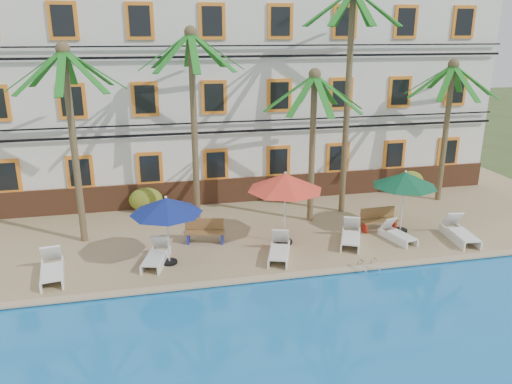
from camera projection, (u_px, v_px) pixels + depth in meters
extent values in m
plane|color=#384C23|center=(287.00, 270.00, 17.62)|extent=(100.00, 100.00, 0.00)
cube|color=tan|center=(256.00, 218.00, 22.23)|extent=(30.00, 12.00, 0.25)
cube|color=tan|center=(294.00, 275.00, 16.70)|extent=(30.00, 0.35, 0.06)
cube|color=silver|center=(235.00, 89.00, 25.28)|extent=(25.00, 6.00, 10.00)
cube|color=brown|center=(248.00, 189.00, 23.80)|extent=(25.00, 0.12, 1.20)
cube|color=orange|center=(6.00, 176.00, 21.26)|extent=(1.15, 0.10, 1.50)
cube|color=black|center=(6.00, 177.00, 21.21)|extent=(0.85, 0.04, 1.20)
cube|color=orange|center=(80.00, 172.00, 21.87)|extent=(1.15, 0.10, 1.50)
cube|color=black|center=(80.00, 173.00, 21.83)|extent=(0.85, 0.04, 1.20)
cube|color=orange|center=(150.00, 168.00, 22.49)|extent=(1.15, 0.10, 1.50)
cube|color=black|center=(150.00, 169.00, 22.44)|extent=(0.85, 0.04, 1.20)
cube|color=orange|center=(216.00, 165.00, 23.10)|extent=(1.15, 0.10, 1.50)
cube|color=black|center=(216.00, 165.00, 23.06)|extent=(0.85, 0.04, 1.20)
cube|color=orange|center=(278.00, 161.00, 23.72)|extent=(1.15, 0.10, 1.50)
cube|color=black|center=(279.00, 161.00, 23.67)|extent=(0.85, 0.04, 1.20)
cube|color=orange|center=(338.00, 158.00, 24.33)|extent=(1.15, 0.10, 1.50)
cube|color=black|center=(338.00, 158.00, 24.29)|extent=(0.85, 0.04, 1.20)
cube|color=orange|center=(394.00, 155.00, 24.95)|extent=(1.15, 0.10, 1.50)
cube|color=black|center=(395.00, 155.00, 24.90)|extent=(0.85, 0.04, 1.20)
cube|color=orange|center=(448.00, 152.00, 25.56)|extent=(1.15, 0.10, 1.50)
cube|color=black|center=(448.00, 152.00, 25.52)|extent=(0.85, 0.04, 1.20)
cube|color=orange|center=(72.00, 101.00, 20.91)|extent=(1.15, 0.10, 1.50)
cube|color=black|center=(72.00, 101.00, 20.87)|extent=(0.85, 0.04, 1.20)
cube|color=orange|center=(145.00, 99.00, 21.53)|extent=(1.15, 0.10, 1.50)
cube|color=black|center=(145.00, 99.00, 21.48)|extent=(0.85, 0.04, 1.20)
cube|color=orange|center=(214.00, 97.00, 22.14)|extent=(1.15, 0.10, 1.50)
cube|color=black|center=(214.00, 97.00, 22.10)|extent=(0.85, 0.04, 1.20)
cube|color=orange|center=(279.00, 95.00, 22.76)|extent=(1.15, 0.10, 1.50)
cube|color=black|center=(279.00, 96.00, 22.71)|extent=(0.85, 0.04, 1.20)
cube|color=orange|center=(341.00, 94.00, 23.37)|extent=(1.15, 0.10, 1.50)
cube|color=black|center=(341.00, 94.00, 23.33)|extent=(0.85, 0.04, 1.20)
cube|color=orange|center=(400.00, 92.00, 23.99)|extent=(1.15, 0.10, 1.50)
cube|color=black|center=(400.00, 92.00, 23.94)|extent=(0.85, 0.04, 1.20)
cube|color=orange|center=(455.00, 91.00, 24.60)|extent=(1.15, 0.10, 1.50)
cube|color=black|center=(456.00, 91.00, 24.56)|extent=(0.85, 0.04, 1.20)
cube|color=orange|center=(63.00, 21.00, 19.92)|extent=(1.15, 0.10, 1.50)
cube|color=black|center=(63.00, 21.00, 19.87)|extent=(0.85, 0.04, 1.20)
cube|color=orange|center=(140.00, 21.00, 20.54)|extent=(1.15, 0.10, 1.50)
cube|color=black|center=(140.00, 21.00, 20.49)|extent=(0.85, 0.04, 1.20)
cube|color=orange|center=(212.00, 21.00, 21.15)|extent=(1.15, 0.10, 1.50)
cube|color=black|center=(212.00, 21.00, 21.11)|extent=(0.85, 0.04, 1.20)
cube|color=orange|center=(280.00, 21.00, 21.77)|extent=(1.15, 0.10, 1.50)
cube|color=black|center=(281.00, 21.00, 21.72)|extent=(0.85, 0.04, 1.20)
cube|color=orange|center=(345.00, 22.00, 22.38)|extent=(1.15, 0.10, 1.50)
cube|color=black|center=(345.00, 22.00, 22.34)|extent=(0.85, 0.04, 1.20)
cube|color=orange|center=(406.00, 22.00, 23.00)|extent=(1.15, 0.10, 1.50)
cube|color=black|center=(406.00, 22.00, 22.95)|extent=(0.85, 0.04, 1.20)
cube|color=orange|center=(464.00, 22.00, 23.61)|extent=(1.15, 0.10, 1.50)
cube|color=black|center=(464.00, 22.00, 23.57)|extent=(0.85, 0.04, 1.20)
cube|color=black|center=(248.00, 131.00, 22.79)|extent=(25.00, 0.08, 0.10)
cube|color=black|center=(248.00, 121.00, 22.65)|extent=(25.00, 0.08, 0.06)
cube|color=black|center=(247.00, 56.00, 21.77)|extent=(25.00, 0.08, 0.10)
cube|color=black|center=(247.00, 46.00, 21.63)|extent=(25.00, 0.08, 0.06)
cylinder|color=brown|center=(74.00, 150.00, 18.39)|extent=(0.26, 0.26, 7.23)
sphere|color=brown|center=(63.00, 49.00, 17.27)|extent=(0.50, 0.50, 0.50)
cube|color=#18651B|center=(69.00, 68.00, 18.45)|extent=(0.28, 2.08, 1.44)
cube|color=#18651B|center=(47.00, 69.00, 18.02)|extent=(1.67, 1.67, 1.44)
cube|color=#18651B|center=(34.00, 70.00, 17.28)|extent=(2.08, 0.28, 1.44)
cube|color=#18651B|center=(39.00, 72.00, 16.67)|extent=(1.67, 1.67, 1.44)
cube|color=#18651B|center=(61.00, 72.00, 16.54)|extent=(0.28, 2.08, 1.44)
cube|color=#18651B|center=(85.00, 71.00, 16.97)|extent=(1.67, 1.67, 1.44)
cube|color=#18651B|center=(96.00, 69.00, 17.70)|extent=(2.08, 0.28, 1.44)
cube|color=#18651B|center=(89.00, 68.00, 18.32)|extent=(1.67, 1.67, 1.44)
cylinder|color=brown|center=(194.00, 132.00, 20.24)|extent=(0.26, 0.26, 7.77)
sphere|color=brown|center=(190.00, 32.00, 19.03)|extent=(0.50, 0.50, 0.50)
cube|color=#18651B|center=(189.00, 50.00, 20.21)|extent=(0.28, 2.08, 1.44)
cube|color=#18651B|center=(171.00, 51.00, 19.78)|extent=(1.67, 1.67, 1.44)
cube|color=#18651B|center=(164.00, 51.00, 19.04)|extent=(2.08, 0.28, 1.44)
cube|color=#18651B|center=(173.00, 52.00, 18.43)|extent=(1.67, 1.67, 1.44)
cube|color=#18651B|center=(194.00, 52.00, 18.29)|extent=(0.28, 2.08, 1.44)
cube|color=#18651B|center=(212.00, 52.00, 18.72)|extent=(1.67, 1.67, 1.44)
cube|color=#18651B|center=(218.00, 51.00, 19.46)|extent=(2.08, 0.28, 1.44)
cube|color=#18651B|center=(208.00, 50.00, 20.08)|extent=(1.67, 1.67, 1.44)
cylinder|color=brown|center=(312.00, 151.00, 20.66)|extent=(0.26, 0.26, 6.18)
sphere|color=brown|center=(315.00, 74.00, 19.71)|extent=(0.50, 0.50, 0.50)
cube|color=#18651B|center=(306.00, 90.00, 20.88)|extent=(0.28, 2.08, 1.44)
cube|color=#18651B|center=(292.00, 91.00, 20.45)|extent=(1.67, 1.67, 1.44)
cube|color=#18651B|center=(289.00, 93.00, 19.71)|extent=(2.08, 0.28, 1.44)
cube|color=#18651B|center=(302.00, 95.00, 19.10)|extent=(1.67, 1.67, 1.44)
cube|color=#18651B|center=(323.00, 96.00, 18.97)|extent=(0.28, 2.08, 1.44)
cube|color=#18651B|center=(338.00, 94.00, 19.40)|extent=(1.67, 1.67, 1.44)
cube|color=#18651B|center=(338.00, 92.00, 20.14)|extent=(2.08, 0.28, 1.44)
cube|color=#18651B|center=(325.00, 90.00, 20.75)|extent=(1.67, 1.67, 1.44)
cylinder|color=brown|center=(347.00, 108.00, 21.24)|extent=(0.26, 0.26, 9.40)
cube|color=#18651B|center=(343.00, 9.00, 20.96)|extent=(0.28, 2.08, 1.44)
cube|color=#18651B|center=(329.00, 8.00, 20.53)|extent=(1.67, 1.67, 1.44)
cube|color=#18651B|center=(328.00, 8.00, 19.79)|extent=(2.08, 0.28, 1.44)
cube|color=#18651B|center=(342.00, 7.00, 19.17)|extent=(1.67, 1.67, 1.44)
cube|color=#18651B|center=(363.00, 7.00, 19.04)|extent=(0.28, 2.08, 1.44)
cube|color=#18651B|center=(377.00, 7.00, 19.47)|extent=(1.67, 1.67, 1.44)
cube|color=#18651B|center=(376.00, 8.00, 20.21)|extent=(2.08, 0.28, 1.44)
cube|color=#18651B|center=(362.00, 9.00, 20.83)|extent=(1.67, 1.67, 1.44)
cylinder|color=brown|center=(445.00, 135.00, 23.25)|extent=(0.26, 0.26, 6.38)
sphere|color=brown|center=(454.00, 64.00, 22.26)|extent=(0.50, 0.50, 0.50)
cube|color=#18651B|center=(439.00, 78.00, 23.44)|extent=(0.28, 2.08, 1.44)
cube|color=#18651B|center=(428.00, 79.00, 23.01)|extent=(1.67, 1.67, 1.44)
cube|color=#18651B|center=(431.00, 81.00, 22.27)|extent=(2.08, 0.28, 1.44)
cube|color=#18651B|center=(446.00, 82.00, 21.66)|extent=(1.67, 1.67, 1.44)
cube|color=#18651B|center=(466.00, 83.00, 21.53)|extent=(0.28, 2.08, 1.44)
cube|color=#18651B|center=(476.00, 82.00, 21.96)|extent=(1.67, 1.67, 1.44)
cube|color=#18651B|center=(472.00, 80.00, 22.69)|extent=(2.08, 0.28, 1.44)
cube|color=#18651B|center=(457.00, 79.00, 23.31)|extent=(1.67, 1.67, 1.44)
ellipsoid|color=#23631C|center=(146.00, 200.00, 22.53)|extent=(1.50, 0.90, 1.10)
ellipsoid|color=#23631C|center=(284.00, 190.00, 23.86)|extent=(1.50, 0.90, 1.10)
ellipsoid|color=#23631C|center=(409.00, 182.00, 25.20)|extent=(1.50, 0.90, 1.10)
cylinder|color=black|center=(170.00, 262.00, 17.61)|extent=(0.56, 0.56, 0.08)
cylinder|color=silver|center=(168.00, 232.00, 17.25)|extent=(0.06, 0.06, 2.41)
cone|color=navy|center=(166.00, 206.00, 16.96)|extent=(2.51, 2.51, 0.55)
sphere|color=silver|center=(166.00, 197.00, 16.87)|extent=(0.10, 0.10, 0.10)
cylinder|color=black|center=(284.00, 242.00, 19.29)|extent=(0.64, 0.64, 0.09)
cylinder|color=silver|center=(285.00, 209.00, 18.88)|extent=(0.06, 0.06, 2.76)
cone|color=red|center=(285.00, 182.00, 18.54)|extent=(2.87, 2.87, 0.63)
sphere|color=silver|center=(285.00, 173.00, 18.43)|extent=(0.10, 0.10, 0.10)
cylinder|color=black|center=(400.00, 230.00, 20.41)|extent=(0.58, 0.58, 0.08)
cylinder|color=silver|center=(403.00, 203.00, 20.03)|extent=(0.06, 0.06, 2.48)
cone|color=#0C4C2F|center=(405.00, 179.00, 19.73)|extent=(2.58, 2.58, 0.57)
sphere|color=silver|center=(406.00, 172.00, 19.63)|extent=(0.10, 0.10, 0.10)
cube|color=white|center=(52.00, 272.00, 16.22)|extent=(0.83, 1.48, 0.06)
cube|color=white|center=(51.00, 253.00, 17.01)|extent=(0.71, 0.60, 0.70)
cube|color=white|center=(42.00, 275.00, 16.41)|extent=(0.33, 1.99, 0.32)
cube|color=white|center=(63.00, 272.00, 16.62)|extent=(0.33, 1.99, 0.32)
cube|color=white|center=(154.00, 258.00, 17.27)|extent=(0.92, 1.39, 0.06)
cube|color=white|center=(160.00, 242.00, 18.04)|extent=(0.70, 0.62, 0.64)
cube|color=white|center=(148.00, 259.00, 17.57)|extent=(0.56, 1.77, 0.30)
cube|color=white|center=(164.00, 260.00, 17.54)|extent=(0.56, 1.77, 0.30)
cube|color=white|center=(279.00, 252.00, 17.69)|extent=(1.03, 1.48, 0.06)
cube|color=white|center=(281.00, 236.00, 18.50)|extent=(0.75, 0.67, 0.68)
cube|color=white|center=(271.00, 253.00, 18.02)|extent=(0.68, 1.85, 0.31)
cube|color=white|center=(288.00, 254.00, 17.96)|extent=(0.68, 1.85, 0.31)
cube|color=white|center=(351.00, 238.00, 18.90)|extent=(1.15, 1.52, 0.06)
cube|color=white|center=(352.00, 223.00, 19.71)|extent=(0.79, 0.73, 0.69)
cube|color=white|center=(342.00, 239.00, 19.26)|extent=(0.87, 1.81, 0.32)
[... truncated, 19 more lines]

